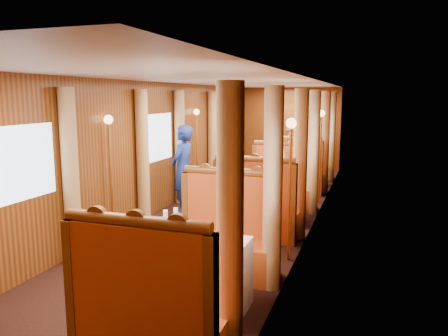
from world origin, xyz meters
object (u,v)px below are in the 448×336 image
at_px(banquette_near_fwd, 149,317).
at_px(tea_tray, 184,242).
at_px(table_near, 196,276).
at_px(rose_vase_mid, 272,171).
at_px(banquette_far_aft, 307,163).
at_px(teapot_right, 192,240).
at_px(fruit_plate, 216,247).
at_px(rose_vase_far, 302,149).
at_px(table_far, 301,170).
at_px(banquette_mid_aft, 282,187).
at_px(banquette_mid_fwd, 256,212).
at_px(teapot_left, 177,237).
at_px(steward, 183,170).
at_px(teapot_back, 190,232).
at_px(banquette_near_aft, 227,241).
at_px(table_mid, 271,201).
at_px(banquette_far_fwd, 295,175).
at_px(passenger, 280,174).

bearing_deg(banquette_near_fwd, tea_tray, 95.95).
xyz_separation_m(table_near, rose_vase_mid, (0.03, 3.49, 0.55)).
distance_m(banquette_far_aft, teapot_right, 8.13).
bearing_deg(rose_vase_mid, banquette_near_fwd, -90.33).
distance_m(fruit_plate, rose_vase_far, 7.11).
bearing_deg(table_far, banquette_mid_aft, -90.00).
height_order(banquette_mid_fwd, rose_vase_mid, banquette_mid_fwd).
xyz_separation_m(table_near, teapot_left, (-0.15, -0.12, 0.45)).
xyz_separation_m(banquette_mid_aft, table_far, (0.00, 2.49, -0.05)).
distance_m(banquette_far_aft, steward, 4.89).
bearing_deg(banquette_mid_aft, table_near, -90.00).
bearing_deg(banquette_near_fwd, steward, 110.76).
height_order(teapot_back, rose_vase_mid, rose_vase_mid).
bearing_deg(steward, rose_vase_far, 158.21).
bearing_deg(fruit_plate, rose_vase_far, 92.21).
relative_size(banquette_near_aft, teapot_left, 7.33).
bearing_deg(tea_tray, banquette_near_aft, 84.92).
relative_size(table_mid, table_far, 1.00).
bearing_deg(banquette_mid_fwd, teapot_left, -93.39).
bearing_deg(steward, teapot_right, 29.48).
distance_m(table_mid, banquette_far_fwd, 2.49).
relative_size(banquette_mid_aft, banquette_far_aft, 1.00).
xyz_separation_m(tea_tray, fruit_plate, (0.37, -0.06, 0.01)).
bearing_deg(banquette_near_aft, banquette_mid_aft, 90.00).
bearing_deg(banquette_far_aft, banquette_far_fwd, -90.00).
xyz_separation_m(teapot_left, rose_vase_mid, (0.18, 3.61, 0.10)).
relative_size(banquette_mid_aft, tea_tray, 3.94).
bearing_deg(table_near, banquette_near_aft, 90.00).
height_order(banquette_mid_fwd, steward, steward).
height_order(banquette_mid_aft, steward, steward).
relative_size(banquette_near_aft, table_far, 1.28).
distance_m(tea_tray, passenger, 4.36).
distance_m(banquette_mid_fwd, rose_vase_mid, 1.12).
bearing_deg(banquette_near_fwd, banquette_far_fwd, 90.00).
bearing_deg(fruit_plate, table_near, 153.56).
relative_size(banquette_mid_aft, teapot_right, 10.00).
height_order(table_far, fruit_plate, fruit_plate).
xyz_separation_m(teapot_back, passenger, (0.10, 4.20, -0.07)).
bearing_deg(fruit_plate, teapot_left, 178.17).
distance_m(banquette_near_fwd, teapot_back, 1.16).
bearing_deg(banquette_mid_aft, banquette_mid_fwd, -90.00).
bearing_deg(tea_tray, teapot_back, 89.83).
height_order(table_mid, banquette_far_aft, banquette_far_aft).
bearing_deg(banquette_near_aft, tea_tray, -95.08).
bearing_deg(passenger, rose_vase_far, 89.97).
height_order(rose_vase_mid, passenger, passenger).
distance_m(banquette_mid_fwd, steward, 2.00).
distance_m(table_near, teapot_right, 0.44).
distance_m(tea_tray, fruit_plate, 0.38).
height_order(table_far, rose_vase_mid, rose_vase_mid).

